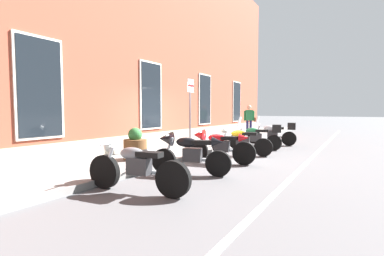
# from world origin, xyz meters

# --- Properties ---
(ground_plane) EXTENTS (140.00, 140.00, 0.00)m
(ground_plane) POSITION_xyz_m (0.00, 0.00, 0.00)
(ground_plane) COLOR #4C4C4F
(sidewalk) EXTENTS (31.43, 2.26, 0.15)m
(sidewalk) POSITION_xyz_m (0.00, 1.13, 0.08)
(sidewalk) COLOR slate
(sidewalk) RESTS_ON ground_plane
(lane_stripe) EXTENTS (31.43, 0.12, 0.01)m
(lane_stripe) POSITION_xyz_m (0.00, -3.20, 0.00)
(lane_stripe) COLOR silver
(lane_stripe) RESTS_ON ground_plane
(brick_pub_facade) EXTENTS (25.43, 6.46, 9.35)m
(brick_pub_facade) POSITION_xyz_m (0.00, 5.43, 4.67)
(brick_pub_facade) COLOR brown
(brick_pub_facade) RESTS_ON ground_plane
(motorcycle_grey_naked) EXTENTS (0.62, 2.20, 0.93)m
(motorcycle_grey_naked) POSITION_xyz_m (-4.32, -0.94, 0.47)
(motorcycle_grey_naked) COLOR black
(motorcycle_grey_naked) RESTS_ON ground_plane
(motorcycle_black_sport) EXTENTS (0.75, 1.94, 1.03)m
(motorcycle_black_sport) POSITION_xyz_m (-2.55, -0.97, 0.56)
(motorcycle_black_sport) COLOR black
(motorcycle_black_sport) RESTS_ON ground_plane
(motorcycle_red_sport) EXTENTS (0.68, 2.05, 0.99)m
(motorcycle_red_sport) POSITION_xyz_m (-0.88, -0.97, 0.55)
(motorcycle_red_sport) COLOR black
(motorcycle_red_sport) RESTS_ON ground_plane
(motorcycle_yellow_naked) EXTENTS (0.68, 2.08, 0.94)m
(motorcycle_yellow_naked) POSITION_xyz_m (0.85, -1.02, 0.47)
(motorcycle_yellow_naked) COLOR black
(motorcycle_yellow_naked) RESTS_ON ground_plane
(motorcycle_green_touring) EXTENTS (0.80, 2.05, 1.29)m
(motorcycle_green_touring) POSITION_xyz_m (2.48, -1.10, 0.54)
(motorcycle_green_touring) COLOR black
(motorcycle_green_touring) RESTS_ON ground_plane
(motorcycle_silver_touring) EXTENTS (0.69, 2.12, 1.30)m
(motorcycle_silver_touring) POSITION_xyz_m (4.31, -1.26, 0.54)
(motorcycle_silver_touring) COLOR black
(motorcycle_silver_touring) RESTS_ON ground_plane
(pedestrian_striped_shirt) EXTENTS (0.40, 0.61, 1.69)m
(pedestrian_striped_shirt) POSITION_xyz_m (6.70, 0.76, 1.10)
(pedestrian_striped_shirt) COLOR #1E1E4C
(pedestrian_striped_shirt) RESTS_ON sidewalk
(parking_sign) EXTENTS (0.36, 0.07, 2.50)m
(parking_sign) POSITION_xyz_m (0.01, 0.51, 1.76)
(parking_sign) COLOR #4C4C51
(parking_sign) RESTS_ON sidewalk
(barrel_planter) EXTENTS (0.69, 0.69, 0.91)m
(barrel_planter) POSITION_xyz_m (-2.25, 0.97, 0.52)
(barrel_planter) COLOR brown
(barrel_planter) RESTS_ON sidewalk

